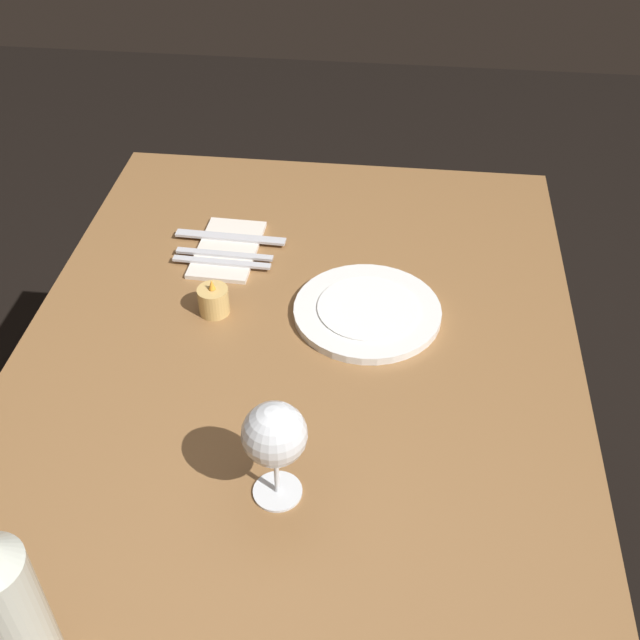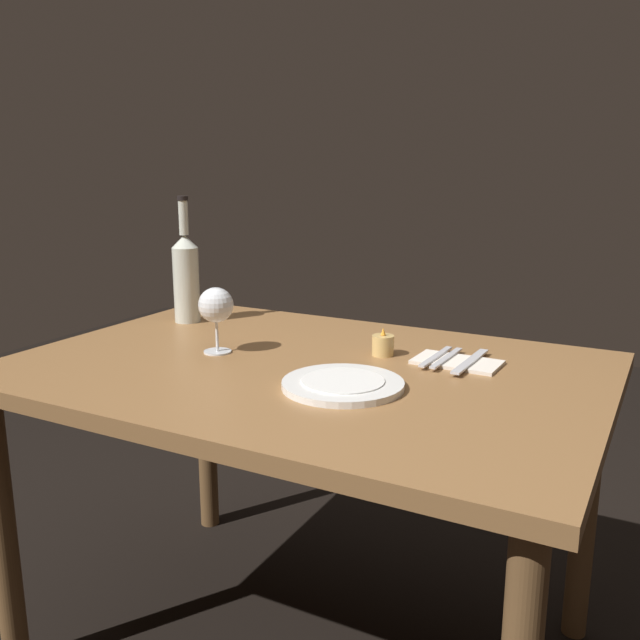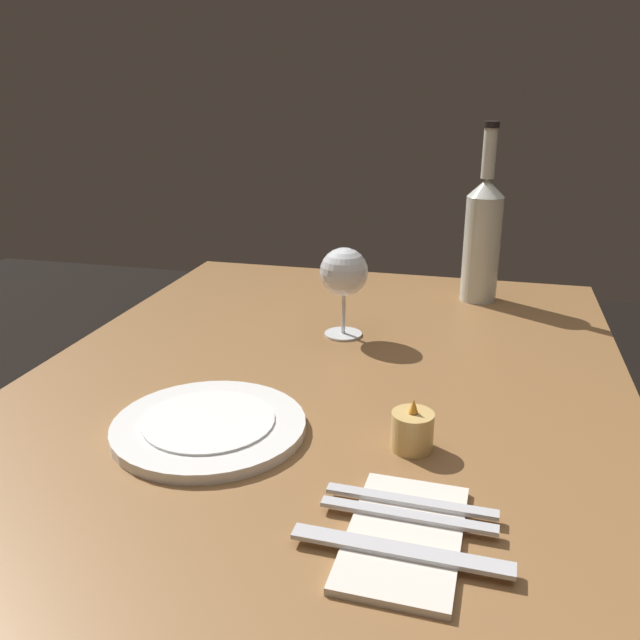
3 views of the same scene
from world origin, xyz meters
name	(u,v)px [view 3 (image 3 of 3)]	position (x,y,z in m)	size (l,w,h in m)	color
dining_table	(317,445)	(0.00, 0.00, 0.65)	(1.30, 0.90, 0.74)	olive
wine_glass_left	(344,274)	(-0.23, -0.01, 0.85)	(0.08, 0.08, 0.16)	white
wine_bottle	(482,236)	(-0.50, 0.21, 0.87)	(0.07, 0.07, 0.35)	silver
votive_candle	(412,432)	(0.13, 0.15, 0.76)	(0.05, 0.05, 0.07)	#DBB266
dinner_plate	(209,426)	(0.15, -0.10, 0.75)	(0.25, 0.25, 0.02)	white
folded_napkin	(404,536)	(0.30, 0.17, 0.74)	(0.19, 0.12, 0.01)	silver
fork_inner	(408,516)	(0.28, 0.17, 0.75)	(0.02, 0.18, 0.00)	silver
fork_outer	(411,501)	(0.25, 0.17, 0.75)	(0.02, 0.18, 0.00)	silver
table_knife	(400,550)	(0.33, 0.17, 0.75)	(0.03, 0.21, 0.00)	silver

